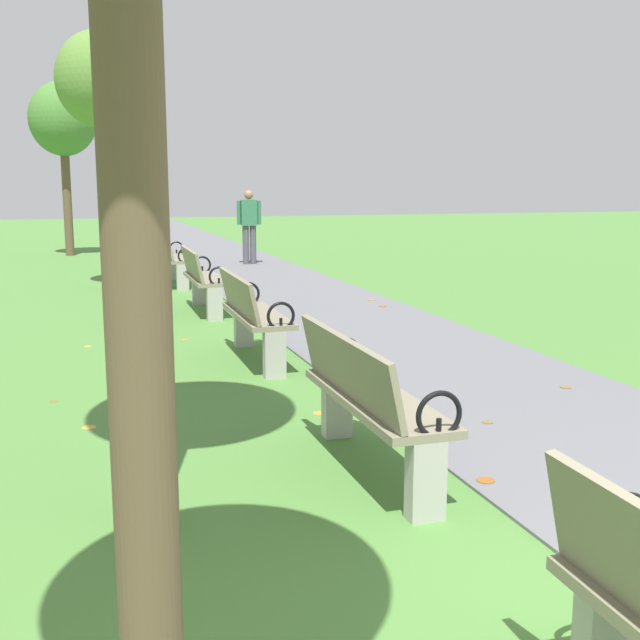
{
  "coord_description": "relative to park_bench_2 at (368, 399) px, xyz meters",
  "views": [
    {
      "loc": [
        -2.2,
        -1.3,
        1.82
      ],
      "look_at": [
        -0.05,
        5.53,
        0.55
      ],
      "focal_mm": 43.99,
      "sensor_mm": 36.0,
      "label": 1
    }
  ],
  "objects": [
    {
      "name": "paved_walkway",
      "position": [
        1.74,
        14.89,
        -0.48
      ],
      "size": [
        2.48,
        44.0,
        0.02
      ],
      "primitive_type": "cube",
      "color": "slate",
      "rests_on": "ground"
    },
    {
      "name": "park_bench_2",
      "position": [
        0.0,
        0.0,
        0.0
      ],
      "size": [
        0.48,
        1.6,
        0.9
      ],
      "color": "gray",
      "rests_on": "ground"
    },
    {
      "name": "park_bench_3",
      "position": [
        0.0,
        3.29,
        0.0
      ],
      "size": [
        0.49,
        1.61,
        0.9
      ],
      "color": "gray",
      "rests_on": "ground"
    },
    {
      "name": "park_bench_4",
      "position": [
        0.0,
        6.51,
        0.0
      ],
      "size": [
        0.49,
        1.61,
        0.9
      ],
      "color": "gray",
      "rests_on": "ground"
    },
    {
      "name": "park_bench_5",
      "position": [
        0.0,
        9.59,
        0.0
      ],
      "size": [
        0.51,
        1.61,
        0.9
      ],
      "color": "gray",
      "rests_on": "ground"
    },
    {
      "name": "tree_3",
      "position": [
        -1.15,
        9.45,
        2.95
      ],
      "size": [
        1.43,
        1.43,
        4.27
      ],
      "color": "brown",
      "rests_on": "ground"
    },
    {
      "name": "tree_4",
      "position": [
        -1.79,
        16.15,
        2.79
      ],
      "size": [
        1.62,
        1.62,
        4.22
      ],
      "color": "brown",
      "rests_on": "ground"
    },
    {
      "name": "pedestrian_walking",
      "position": [
        2.02,
        12.6,
        0.44
      ],
      "size": [
        0.53,
        0.26,
        1.62
      ],
      "color": "#4C4C56",
      "rests_on": "paved_walkway"
    },
    {
      "name": "scattered_leaves",
      "position": [
        0.37,
        4.58,
        -0.47
      ],
      "size": [
        4.67,
        17.32,
        0.02
      ],
      "color": "#93511E",
      "rests_on": "ground"
    }
  ]
}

